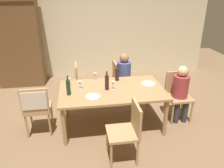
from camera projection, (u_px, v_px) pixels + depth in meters
The scene contains 21 objects.
ground_plane at pixel (112, 124), 4.21m from camera, with size 10.00×10.00×0.00m, color #846647.
rear_room_partition at pixel (96, 28), 6.15m from camera, with size 6.40×0.12×2.70m, color beige.
armoire_cabinet at pixel (18, 43), 5.55m from camera, with size 1.18×0.62×2.18m.
dining_table at pixel (112, 93), 3.95m from camera, with size 1.85×1.09×0.73m.
chair_right_end at pixel (178, 92), 4.26m from camera, with size 0.44×0.44×0.92m.
chair_far_right at pixel (120, 79), 4.88m from camera, with size 0.44×0.44×0.92m.
chair_near at pixel (128, 128), 3.17m from camera, with size 0.44×0.44×0.92m.
chair_left_end at pixel (36, 105), 3.67m from camera, with size 0.44×0.46×0.92m.
chair_far_left at pixel (82, 81), 4.76m from camera, with size 0.44×0.44×0.92m.
person_woman_host at pixel (181, 90), 4.12m from camera, with size 0.29×0.33×1.09m.
person_man_bearded at pixel (125, 74), 4.85m from camera, with size 0.34×0.30×1.11m.
wine_bottle_tall_green at pixel (107, 82), 3.84m from camera, with size 0.07×0.07×0.34m.
wine_bottle_dark_red at pixel (117, 74), 4.23m from camera, with size 0.07×0.07×0.31m.
wine_bottle_short_olive at pixel (68, 86), 3.66m from camera, with size 0.07×0.07×0.34m.
wine_glass_near_left at pixel (95, 75), 4.26m from camera, with size 0.07×0.07×0.15m.
wine_glass_centre at pixel (69, 80), 4.01m from camera, with size 0.07×0.07×0.15m.
wine_glass_near_right at pixel (113, 84), 3.87m from camera, with size 0.07×0.07×0.15m.
wine_glass_far at pixel (80, 83), 3.88m from camera, with size 0.07×0.07×0.15m.
dinner_plate_host at pixel (148, 84), 4.13m from camera, with size 0.26×0.26×0.01m, color white.
dinner_plate_guest_left at pixel (93, 96), 3.64m from camera, with size 0.24×0.24×0.01m, color white.
handbag at pixel (103, 97), 4.99m from camera, with size 0.28×0.12×0.22m, color brown.
Camera 1 is at (-0.56, -3.50, 2.39)m, focal length 35.41 mm.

